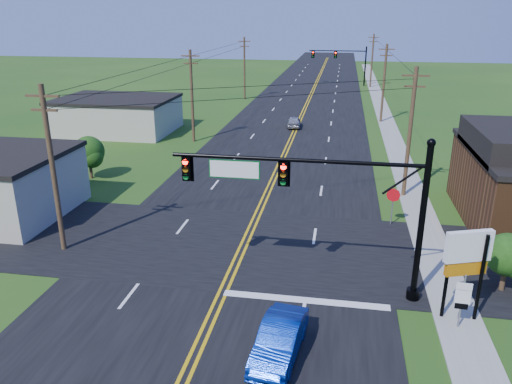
% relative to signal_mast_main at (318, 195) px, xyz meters
% --- Properties ---
extents(road_main, '(16.00, 220.00, 0.04)m').
position_rel_signal_mast_main_xyz_m(road_main, '(-4.34, 42.00, -4.73)').
color(road_main, black).
rests_on(road_main, ground).
extents(road_cross, '(70.00, 10.00, 0.04)m').
position_rel_signal_mast_main_xyz_m(road_cross, '(-4.34, 4.00, -4.73)').
color(road_cross, black).
rests_on(road_cross, ground).
extents(sidewalk, '(2.00, 160.00, 0.08)m').
position_rel_signal_mast_main_xyz_m(sidewalk, '(6.16, 32.00, -4.71)').
color(sidewalk, gray).
rests_on(sidewalk, ground).
extents(signal_mast_main, '(11.30, 0.60, 7.48)m').
position_rel_signal_mast_main_xyz_m(signal_mast_main, '(0.00, 0.00, 0.00)').
color(signal_mast_main, black).
rests_on(signal_mast_main, ground).
extents(signal_mast_far, '(10.98, 0.60, 7.48)m').
position_rel_signal_mast_main_xyz_m(signal_mast_far, '(0.10, 72.00, -0.20)').
color(signal_mast_far, black).
rests_on(signal_mast_far, ground).
extents(cream_bldg_far, '(12.20, 9.20, 3.70)m').
position_rel_signal_mast_main_xyz_m(cream_bldg_far, '(-23.34, 30.00, -2.89)').
color(cream_bldg_far, '#B8B19D').
rests_on(cream_bldg_far, ground).
extents(utility_pole_left_a, '(1.80, 0.28, 9.00)m').
position_rel_signal_mast_main_xyz_m(utility_pole_left_a, '(-13.84, 2.00, -0.03)').
color(utility_pole_left_a, '#3C2A1B').
rests_on(utility_pole_left_a, ground).
extents(utility_pole_left_b, '(1.80, 0.28, 9.00)m').
position_rel_signal_mast_main_xyz_m(utility_pole_left_b, '(-13.84, 27.00, -0.03)').
color(utility_pole_left_b, '#3C2A1B').
rests_on(utility_pole_left_b, ground).
extents(utility_pole_left_c, '(1.80, 0.28, 9.00)m').
position_rel_signal_mast_main_xyz_m(utility_pole_left_c, '(-13.84, 54.00, -0.03)').
color(utility_pole_left_c, '#3C2A1B').
rests_on(utility_pole_left_c, ground).
extents(utility_pole_right_a, '(1.80, 0.28, 9.00)m').
position_rel_signal_mast_main_xyz_m(utility_pole_right_a, '(5.46, 14.00, -0.03)').
color(utility_pole_right_a, '#3C2A1B').
rests_on(utility_pole_right_a, ground).
extents(utility_pole_right_b, '(1.80, 0.28, 9.00)m').
position_rel_signal_mast_main_xyz_m(utility_pole_right_b, '(5.46, 40.00, -0.03)').
color(utility_pole_right_b, '#3C2A1B').
rests_on(utility_pole_right_b, ground).
extents(utility_pole_right_c, '(1.80, 0.28, 9.00)m').
position_rel_signal_mast_main_xyz_m(utility_pole_right_c, '(5.46, 70.00, -0.03)').
color(utility_pole_right_c, '#3C2A1B').
rests_on(utility_pole_right_c, ground).
extents(tree_right_back, '(3.00, 3.00, 4.10)m').
position_rel_signal_mast_main_xyz_m(tree_right_back, '(11.66, 18.00, -2.15)').
color(tree_right_back, '#3C2A1B').
rests_on(tree_right_back, ground).
extents(shrub_corner, '(2.00, 2.00, 2.86)m').
position_rel_signal_mast_main_xyz_m(shrub_corner, '(8.66, 1.50, -2.90)').
color(shrub_corner, '#3C2A1B').
rests_on(shrub_corner, ground).
extents(tree_left, '(2.40, 2.40, 3.37)m').
position_rel_signal_mast_main_xyz_m(tree_left, '(-18.34, 14.00, -2.59)').
color(tree_left, '#3C2A1B').
rests_on(tree_left, ground).
extents(blue_car, '(1.94, 4.27, 1.36)m').
position_rel_signal_mast_main_xyz_m(blue_car, '(-1.01, -4.99, -4.07)').
color(blue_car, '#062892').
rests_on(blue_car, ground).
extents(distant_car, '(1.69, 3.74, 1.25)m').
position_rel_signal_mast_main_xyz_m(distant_car, '(-4.46, 35.21, -4.13)').
color(distant_car, '#A3A4A8').
rests_on(distant_car, ground).
extents(route_sign, '(0.62, 0.11, 2.48)m').
position_rel_signal_mast_main_xyz_m(route_sign, '(6.03, -2.02, -3.31)').
color(route_sign, slate).
rests_on(route_sign, ground).
extents(stop_sign, '(0.84, 0.20, 2.37)m').
position_rel_signal_mast_main_xyz_m(stop_sign, '(4.16, 8.53, -3.04)').
color(stop_sign, slate).
rests_on(stop_sign, ground).
extents(pylon_sign, '(1.96, 0.93, 4.07)m').
position_rel_signal_mast_main_xyz_m(pylon_sign, '(6.16, -1.29, -1.78)').
color(pylon_sign, black).
rests_on(pylon_sign, ground).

